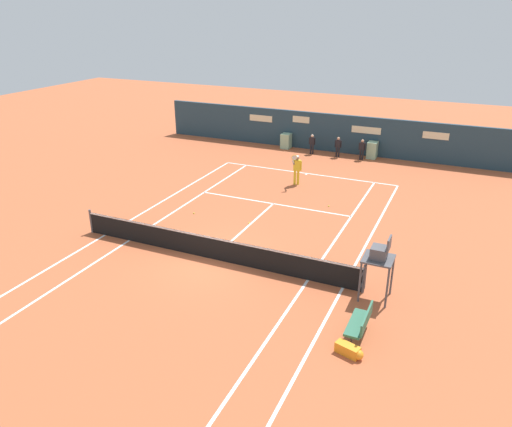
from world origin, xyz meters
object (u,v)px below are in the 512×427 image
object	(u,v)px
player_bench	(361,322)
ball_kid_right_post	(338,146)
ball_kid_centre_post	(312,143)
tennis_ball_mid_court	(329,206)
ball_kid_left_post	(362,148)
umpire_chair	(379,257)
tennis_ball_near_service_line	(249,223)
tennis_ball_by_sideline	(194,213)
equipment_bag	(350,351)
player_on_baseline	(297,167)

from	to	relation	value
player_bench	ball_kid_right_post	world-z (taller)	ball_kid_right_post
ball_kid_centre_post	tennis_ball_mid_court	distance (m)	9.44
player_bench	ball_kid_left_post	bearing A→B (deg)	12.88
umpire_chair	tennis_ball_near_service_line	bearing A→B (deg)	59.47
umpire_chair	player_bench	world-z (taller)	umpire_chair
ball_kid_left_post	tennis_ball_by_sideline	size ratio (longest dim) A/B	19.87
umpire_chair	ball_kid_right_post	size ratio (longest dim) A/B	1.73
tennis_ball_near_service_line	tennis_ball_by_sideline	world-z (taller)	same
equipment_bag	tennis_ball_by_sideline	xyz separation A→B (m)	(-9.42, 7.11, -0.13)
umpire_chair	tennis_ball_mid_court	xyz separation A→B (m)	(-3.78, 7.34, -1.52)
player_on_baseline	ball_kid_right_post	size ratio (longest dim) A/B	1.39
player_bench	tennis_ball_near_service_line	bearing A→B (deg)	46.76
equipment_bag	tennis_ball_mid_court	world-z (taller)	equipment_bag
equipment_bag	player_on_baseline	bearing A→B (deg)	115.94
equipment_bag	ball_kid_centre_post	size ratio (longest dim) A/B	0.65
player_on_baseline	tennis_ball_near_service_line	distance (m)	5.99
tennis_ball_near_service_line	tennis_ball_mid_court	distance (m)	4.44
player_bench	equipment_bag	distance (m)	1.07
ball_kid_centre_post	tennis_ball_near_service_line	size ratio (longest dim) A/B	19.69
ball_kid_left_post	umpire_chair	bearing A→B (deg)	108.73
player_bench	player_on_baseline	world-z (taller)	player_on_baseline
ball_kid_left_post	tennis_ball_by_sideline	bearing A→B (deg)	70.65
ball_kid_right_post	equipment_bag	bearing A→B (deg)	102.57
player_on_baseline	tennis_ball_mid_court	distance (m)	3.69
tennis_ball_by_sideline	ball_kid_left_post	bearing A→B (deg)	66.54
player_on_baseline	ball_kid_centre_post	xyz separation A→B (m)	(-1.14, 6.20, -0.22)
player_on_baseline	ball_kid_left_post	distance (m)	6.59
player_bench	tennis_ball_mid_court	size ratio (longest dim) A/B	21.62
umpire_chair	ball_kid_right_post	distance (m)	16.98
equipment_bag	tennis_ball_near_service_line	world-z (taller)	equipment_bag
umpire_chair	tennis_ball_by_sideline	world-z (taller)	umpire_chair
tennis_ball_near_service_line	tennis_ball_by_sideline	size ratio (longest dim) A/B	1.00
player_on_baseline	ball_kid_right_post	world-z (taller)	player_on_baseline
ball_kid_left_post	tennis_ball_mid_court	bearing A→B (deg)	96.65
ball_kid_right_post	tennis_ball_near_service_line	bearing A→B (deg)	82.29
umpire_chair	ball_kid_right_post	xyz separation A→B (m)	(-5.74, 15.97, -0.78)
umpire_chair	player_bench	distance (m)	2.53
ball_kid_right_post	tennis_ball_mid_court	world-z (taller)	ball_kid_right_post
umpire_chair	ball_kid_centre_post	xyz separation A→B (m)	(-7.52, 15.97, -0.79)
tennis_ball_near_service_line	tennis_ball_by_sideline	distance (m)	2.91
player_bench	tennis_ball_mid_court	world-z (taller)	player_bench
umpire_chair	tennis_ball_by_sideline	xyz separation A→B (m)	(-9.44, 3.80, -1.52)
ball_kid_right_post	ball_kid_left_post	world-z (taller)	ball_kid_left_post
player_on_baseline	ball_kid_left_post	size ratio (longest dim) A/B	1.39
tennis_ball_near_service_line	tennis_ball_mid_court	world-z (taller)	same
tennis_ball_by_sideline	player_bench	bearing A→B (deg)	-32.86
ball_kid_left_post	player_bench	bearing A→B (deg)	107.00
tennis_ball_near_service_line	tennis_ball_by_sideline	xyz separation A→B (m)	(-2.91, -0.05, 0.00)
equipment_bag	umpire_chair	bearing A→B (deg)	89.67
ball_kid_centre_post	tennis_ball_near_service_line	distance (m)	12.18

